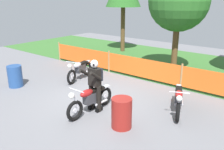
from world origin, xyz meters
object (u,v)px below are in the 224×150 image
motorcycle_lead (91,99)px  motorcycle_third (178,99)px  motorcycle_trailing (80,69)px  spare_drum (15,76)px  rider_lead (95,82)px  oil_drum (122,113)px

motorcycle_lead → motorcycle_third: bearing=128.9°
motorcycle_trailing → spare_drum: motorcycle_trailing is taller
motorcycle_lead → rider_lead: (-0.00, 0.22, 0.49)m
motorcycle_trailing → rider_lead: (2.60, -1.83, 0.49)m
rider_lead → spare_drum: (-4.03, -0.44, -0.51)m
motorcycle_lead → oil_drum: motorcycle_lead is taller
motorcycle_trailing → motorcycle_third: 4.78m
oil_drum → spare_drum: 5.35m
spare_drum → rider_lead: bearing=6.2°
rider_lead → spare_drum: rider_lead is taller
motorcycle_trailing → motorcycle_third: size_ratio=1.09×
motorcycle_lead → motorcycle_trailing: bearing=-128.2°
motorcycle_lead → rider_lead: 0.54m
oil_drum → spare_drum: bearing=-179.1°
motorcycle_third → motorcycle_trailing: bearing=-117.4°
motorcycle_third → rider_lead: bearing=-78.6°
motorcycle_lead → motorcycle_trailing: size_ratio=1.03×
rider_lead → oil_drum: rider_lead is taller
rider_lead → oil_drum: bearing=75.2°
rider_lead → oil_drum: (1.32, -0.35, -0.51)m
oil_drum → spare_drum: size_ratio=1.00×
motorcycle_trailing → rider_lead: size_ratio=1.16×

